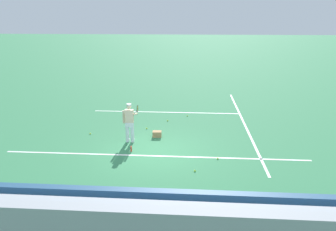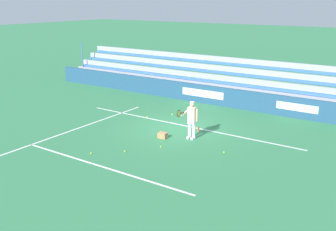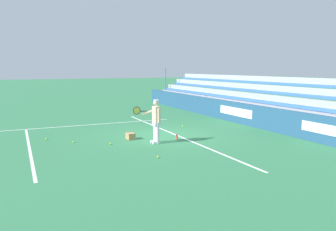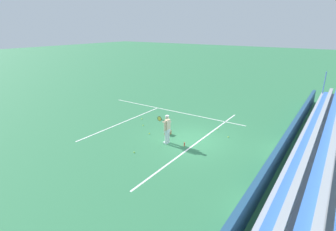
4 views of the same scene
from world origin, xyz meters
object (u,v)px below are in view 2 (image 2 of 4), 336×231
Objects in this scene: tennis_player at (192,120)px; tennis_ball_stray_back at (147,117)px; tennis_ball_midcourt at (91,153)px; ball_box_cardboard at (163,135)px; tennis_ball_by_box at (125,151)px; tennis_ball_far_right at (161,147)px; tennis_ball_far_left at (224,152)px; tennis_ball_toward_net at (172,114)px; water_bottle at (198,129)px.

tennis_player reaches higher than tennis_ball_stray_back.
ball_box_cardboard is at bearing -112.37° from tennis_ball_midcourt.
tennis_ball_far_right is at bearing -126.22° from tennis_ball_by_box.
tennis_ball_far_right is 1.57m from tennis_ball_by_box.
tennis_ball_far_left and tennis_ball_stray_back have the same top height.
tennis_ball_far_left is 5.91m from tennis_ball_toward_net.
tennis_ball_stray_back is at bearing -40.98° from ball_box_cardboard.
tennis_ball_midcourt is at bearing 35.08° from tennis_ball_far_left.
tennis_ball_by_box is (0.32, 2.28, -0.10)m from ball_box_cardboard.
ball_box_cardboard reaches higher than tennis_ball_far_right.
tennis_ball_far_left is 1.00× the size of tennis_ball_midcourt.
water_bottle reaches higher than tennis_ball_by_box.
tennis_ball_by_box is (0.93, 1.26, 0.00)m from tennis_ball_far_right.
ball_box_cardboard reaches higher than tennis_ball_by_box.
tennis_ball_far_right is 1.00× the size of tennis_ball_toward_net.
tennis_ball_far_left is at bearing -144.92° from tennis_ball_midcourt.
tennis_ball_far_right and tennis_ball_far_left have the same top height.
tennis_ball_far_left is 4.07m from tennis_ball_by_box.
tennis_ball_far_right is 2.68m from tennis_ball_far_left.
tennis_ball_midcourt is (1.93, 2.20, 0.00)m from tennis_ball_far_right.
tennis_ball_toward_net is 3.03m from water_bottle.
tennis_ball_by_box is 4.18m from water_bottle.
tennis_ball_far_left is at bearing 144.54° from tennis_ball_toward_net.
ball_box_cardboard is 1.19m from tennis_ball_far_right.
tennis_ball_far_right is 1.00× the size of tennis_ball_by_box.
tennis_player reaches higher than water_bottle.
tennis_ball_stray_back is (2.57, -2.23, -0.10)m from ball_box_cardboard.
tennis_ball_far_left and tennis_ball_midcourt have the same top height.
water_bottle is (-2.56, 1.61, 0.08)m from tennis_ball_toward_net.
tennis_ball_midcourt is at bearing 102.94° from tennis_ball_stray_back.
tennis_ball_by_box is 1.37m from tennis_ball_midcourt.
water_bottle is at bearing -113.96° from tennis_ball_midcourt.
tennis_ball_stray_back is 3.48m from water_bottle.
tennis_ball_midcourt is (1.00, 0.93, 0.00)m from tennis_ball_by_box.
tennis_player reaches higher than tennis_ball_by_box.
ball_box_cardboard is 6.06× the size of tennis_ball_midcourt.
tennis_ball_midcourt is (2.42, 3.89, -0.86)m from tennis_player.
water_bottle is at bearing -106.57° from tennis_ball_by_box.
tennis_ball_far_right and tennis_ball_midcourt have the same top height.
tennis_ball_toward_net is (1.69, -3.34, -0.10)m from ball_box_cardboard.
tennis_ball_toward_net is at bearing -76.24° from tennis_ball_by_box.
tennis_player is at bearing -121.91° from tennis_ball_midcourt.
ball_box_cardboard is 6.06× the size of tennis_ball_toward_net.
tennis_ball_midcourt is 5.40m from water_bottle.
tennis_ball_stray_back and tennis_ball_by_box have the same top height.
tennis_ball_toward_net is 1.00× the size of tennis_ball_by_box.
tennis_ball_far_right is 2.75m from water_bottle.
tennis_player reaches higher than tennis_ball_far_left.
tennis_ball_midcourt is 0.30× the size of water_bottle.
ball_box_cardboard is at bearing 63.17° from water_bottle.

